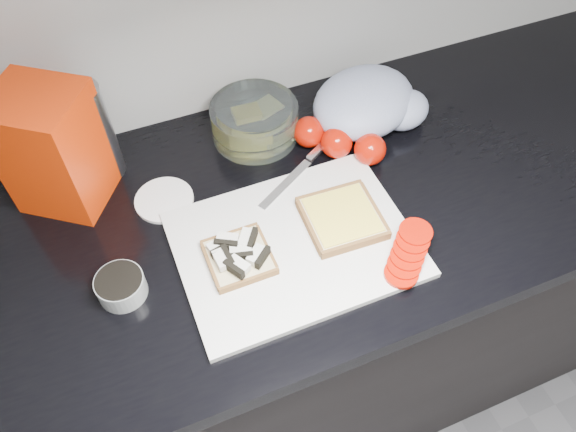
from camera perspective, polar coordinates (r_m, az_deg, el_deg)
The scene contains 14 objects.
base_cabinet at distance 1.42m, azimuth -1.83°, elevation -11.25°, with size 3.50×0.60×0.86m, color black.
countertop at distance 1.04m, azimuth -2.46°, elevation -0.10°, with size 3.50×0.64×0.04m, color black.
cutting_board at distance 0.97m, azimuth 0.68°, elevation -2.89°, with size 0.40×0.30×0.01m, color white.
bread_left at distance 0.94m, azimuth -5.08°, elevation -4.04°, with size 0.11×0.11×0.03m.
bread_right at distance 0.99m, azimuth 5.51°, elevation -0.19°, with size 0.14×0.14×0.02m.
tomato_slices at distance 0.96m, azimuth 12.14°, elevation -3.64°, with size 0.13×0.13×0.03m.
knife at distance 1.08m, azimuth 1.74°, elevation 5.31°, with size 0.19×0.12×0.01m.
seed_tub at distance 0.94m, azimuth -16.63°, elevation -6.79°, with size 0.08×0.08×0.04m.
tub_lid at distance 1.06m, azimuth -12.47°, elevation 1.61°, with size 0.11×0.11×0.01m, color white.
glass_bowl at distance 1.13m, azimuth -3.42°, elevation 9.59°, with size 0.17×0.17×0.07m.
bread_bag at distance 1.05m, azimuth -22.72°, elevation 6.31°, with size 0.14×0.13×0.23m, color red.
steel_canister at distance 1.08m, azimuth -19.43°, elevation 7.92°, with size 0.08×0.08×0.20m, color #A8A8AD.
grocery_bag at distance 1.16m, azimuth 8.28°, elevation 11.29°, with size 0.28×0.25×0.10m.
whole_tomatoes at distance 1.10m, azimuth 5.12°, elevation 7.57°, with size 0.15×0.15×0.06m.
Camera 1 is at (-0.20, 0.60, 1.70)m, focal length 35.00 mm.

